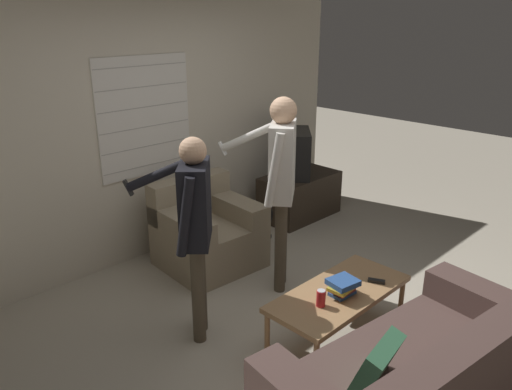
{
  "coord_description": "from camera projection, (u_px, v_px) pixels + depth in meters",
  "views": [
    {
      "loc": [
        -2.72,
        -2.19,
        2.4
      ],
      "look_at": [
        -0.03,
        0.52,
        1.0
      ],
      "focal_mm": 35.0,
      "sensor_mm": 36.0,
      "label": 1
    }
  ],
  "objects": [
    {
      "name": "coffee_table",
      "position": [
        339.0,
        296.0,
        3.76
      ],
      "size": [
        1.18,
        0.53,
        0.43
      ],
      "color": "#9E754C",
      "rests_on": "ground_plane"
    },
    {
      "name": "tv",
      "position": [
        301.0,
        153.0,
        5.99
      ],
      "size": [
        0.59,
        0.58,
        0.55
      ],
      "rotation": [
        0.0,
        0.0,
        3.9
      ],
      "color": "black",
      "rests_on": "tv_stand"
    },
    {
      "name": "floor_fan",
      "position": [
        263.0,
        222.0,
        5.61
      ],
      "size": [
        0.32,
        0.2,
        0.4
      ],
      "color": "black",
      "rests_on": "ground_plane"
    },
    {
      "name": "spare_remote",
      "position": [
        376.0,
        281.0,
        3.86
      ],
      "size": [
        0.09,
        0.13,
        0.02
      ],
      "rotation": [
        0.0,
        0.0,
        0.46
      ],
      "color": "black",
      "rests_on": "coffee_table"
    },
    {
      "name": "ground_plane",
      "position": [
        303.0,
        324.0,
        4.09
      ],
      "size": [
        16.0,
        16.0,
        0.0
      ],
      "primitive_type": "plane",
      "color": "#B2A893"
    },
    {
      "name": "book_stack",
      "position": [
        343.0,
        286.0,
        3.66
      ],
      "size": [
        0.24,
        0.21,
        0.13
      ],
      "color": "#284C89",
      "rests_on": "coffee_table"
    },
    {
      "name": "soda_can",
      "position": [
        321.0,
        298.0,
        3.53
      ],
      "size": [
        0.07,
        0.07,
        0.13
      ],
      "color": "red",
      "rests_on": "coffee_table"
    },
    {
      "name": "tv_stand",
      "position": [
        299.0,
        196.0,
        6.18
      ],
      "size": [
        0.98,
        0.55,
        0.54
      ],
      "color": "#33281E",
      "rests_on": "ground_plane"
    },
    {
      "name": "person_left_standing",
      "position": [
        194.0,
        216.0,
        3.62
      ],
      "size": [
        0.49,
        0.79,
        1.6
      ],
      "rotation": [
        0.0,
        0.0,
        0.8
      ],
      "color": "#4C4233",
      "rests_on": "ground_plane"
    },
    {
      "name": "couch_blue",
      "position": [
        420.0,
        386.0,
        2.96
      ],
      "size": [
        1.97,
        1.13,
        0.84
      ],
      "rotation": [
        0.0,
        0.0,
        -0.13
      ],
      "color": "#4C3833",
      "rests_on": "ground_plane"
    },
    {
      "name": "armchair_beige",
      "position": [
        206.0,
        233.0,
        4.97
      ],
      "size": [
        0.94,
        0.89,
        0.85
      ],
      "rotation": [
        0.0,
        0.0,
        3.08
      ],
      "color": "gray",
      "rests_on": "ground_plane"
    },
    {
      "name": "wall_back",
      "position": [
        152.0,
        132.0,
        4.99
      ],
      "size": [
        5.2,
        0.08,
        2.55
      ],
      "color": "beige",
      "rests_on": "ground_plane"
    },
    {
      "name": "person_right_standing",
      "position": [
        281.0,
        170.0,
        4.28
      ],
      "size": [
        0.54,
        0.86,
        1.76
      ],
      "rotation": [
        0.0,
        0.0,
        0.66
      ],
      "color": "#4C4233",
      "rests_on": "ground_plane"
    }
  ]
}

